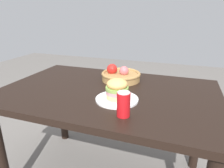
# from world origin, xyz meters

# --- Properties ---
(dining_table) EXTENTS (1.40, 0.90, 0.75)m
(dining_table) POSITION_xyz_m (0.00, 0.00, 0.65)
(dining_table) COLOR black
(dining_table) RESTS_ON ground_plane
(plate) EXTENTS (0.25, 0.25, 0.01)m
(plate) POSITION_xyz_m (0.11, -0.13, 0.76)
(plate) COLOR white
(plate) RESTS_ON dining_table
(sandwich) EXTENTS (0.13, 0.13, 0.12)m
(sandwich) POSITION_xyz_m (0.11, -0.13, 0.82)
(sandwich) COLOR #E5BC75
(sandwich) RESTS_ON plate
(soda_can) EXTENTS (0.07, 0.07, 0.13)m
(soda_can) POSITION_xyz_m (0.19, -0.30, 0.81)
(soda_can) COLOR red
(soda_can) RESTS_ON dining_table
(fruit_basket) EXTENTS (0.29, 0.29, 0.12)m
(fruit_basket) POSITION_xyz_m (0.02, 0.22, 0.79)
(fruit_basket) COLOR #9E7542
(fruit_basket) RESTS_ON dining_table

